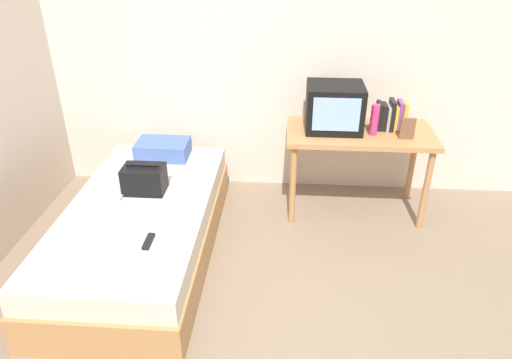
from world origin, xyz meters
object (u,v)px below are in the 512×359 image
Objects in this scene: pillow at (163,149)px; remote_dark at (149,241)px; book_row at (391,116)px; picture_frame at (407,129)px; magazine at (92,233)px; tv at (334,107)px; water_bottle at (374,120)px; handbag at (144,179)px; desk at (359,142)px; bed at (142,229)px; remote_silver at (121,195)px.

remote_dark is at bearing -80.25° from pillow.
book_row is 0.55× the size of pillow.
picture_frame is 2.38m from magazine.
remote_dark is (0.21, -1.22, -0.06)m from pillow.
tv is 1.81× the size of water_bottle.
pillow is at bearing 99.75° from remote_dark.
water_bottle is at bearing 163.88° from picture_frame.
handbag is (-1.70, -0.51, -0.31)m from water_bottle.
pillow reaches higher than remote_dark.
water_bottle is 1.92m from remote_dark.
magazine is (-1.80, -1.13, -0.20)m from desk.
tv reaches higher than handbag.
water_bottle reaches higher than bed.
pillow is (-1.95, 0.15, -0.31)m from picture_frame.
magazine is (-1.59, -1.16, -0.47)m from tv.
water_bottle is 1.80m from handbag.
desk is 2.14m from magazine.
remote_dark is at bearing -10.64° from magazine.
remote_dark is at bearing -56.31° from remote_silver.
bed is 6.90× the size of magazine.
magazine reaches higher than bed.
water_bottle reaches higher than handbag.
tv is 2.62× the size of picture_frame.
pillow is at bearing -178.70° from book_row.
water_bottle is 0.81× the size of handbag.
magazine is at bearing 169.36° from remote_dark.
tv is at bearing 23.46° from handbag.
picture_frame is 0.58× the size of magazine.
magazine is 2.01× the size of remote_silver.
book_row is at bearing 23.49° from bed.
handbag is (-1.94, -0.44, -0.27)m from picture_frame.
bed is at bearing -150.88° from tv.
tv is 3.06× the size of remote_silver.
book_row reaches higher than magazine.
desk is 1.86m from remote_dark.
pillow is 1.16m from magazine.
picture_frame is 1.08× the size of remote_dark.
pillow is at bearing -179.38° from tv.
handbag is (-1.85, -0.63, -0.30)m from book_row.
picture_frame is at bearing -16.12° from water_bottle.
tv reaches higher than book_row.
magazine is at bearing -155.08° from picture_frame.
magazine is (-0.19, -0.38, 0.23)m from bed.
picture_frame is at bearing -17.10° from tv.
picture_frame reaches higher than remote_silver.
book_row is 0.80× the size of handbag.
bed is 0.55m from remote_dark.
remote_dark is at bearing -134.12° from tv.
magazine is at bearing -109.45° from handbag.
desk reaches higher than bed.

